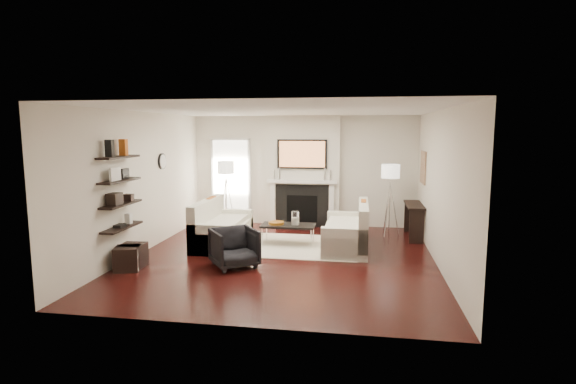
# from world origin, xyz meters

# --- Properties ---
(room_envelope) EXTENTS (6.00, 6.00, 6.00)m
(room_envelope) POSITION_xyz_m (0.00, 0.00, 1.35)
(room_envelope) COLOR black
(room_envelope) RESTS_ON ground
(chimney_breast) EXTENTS (1.80, 0.25, 2.70)m
(chimney_breast) POSITION_xyz_m (0.00, 2.88, 1.35)
(chimney_breast) COLOR silver
(chimney_breast) RESTS_ON floor
(fireplace_surround) EXTENTS (1.30, 0.02, 1.04)m
(fireplace_surround) POSITION_xyz_m (0.00, 2.74, 0.52)
(fireplace_surround) COLOR black
(fireplace_surround) RESTS_ON floor
(firebox) EXTENTS (0.75, 0.02, 0.65)m
(firebox) POSITION_xyz_m (0.00, 2.73, 0.45)
(firebox) COLOR black
(firebox) RESTS_ON floor
(mantel_pilaster_l) EXTENTS (0.12, 0.08, 1.10)m
(mantel_pilaster_l) POSITION_xyz_m (-0.72, 2.71, 0.55)
(mantel_pilaster_l) COLOR white
(mantel_pilaster_l) RESTS_ON floor
(mantel_pilaster_r) EXTENTS (0.12, 0.08, 1.10)m
(mantel_pilaster_r) POSITION_xyz_m (0.72, 2.71, 0.55)
(mantel_pilaster_r) COLOR white
(mantel_pilaster_r) RESTS_ON floor
(mantel_shelf) EXTENTS (1.70, 0.18, 0.07)m
(mantel_shelf) POSITION_xyz_m (0.00, 2.69, 1.12)
(mantel_shelf) COLOR white
(mantel_shelf) RESTS_ON chimney_breast
(tv_body) EXTENTS (1.20, 0.06, 0.70)m
(tv_body) POSITION_xyz_m (0.00, 2.71, 1.78)
(tv_body) COLOR black
(tv_body) RESTS_ON chimney_breast
(tv_screen) EXTENTS (1.10, 0.00, 0.62)m
(tv_screen) POSITION_xyz_m (0.00, 2.68, 1.78)
(tv_screen) COLOR #BF723F
(tv_screen) RESTS_ON tv_body
(candlestick_l_tall) EXTENTS (0.04, 0.04, 0.30)m
(candlestick_l_tall) POSITION_xyz_m (-0.55, 2.70, 1.30)
(candlestick_l_tall) COLOR silver
(candlestick_l_tall) RESTS_ON mantel_shelf
(candlestick_l_short) EXTENTS (0.04, 0.04, 0.24)m
(candlestick_l_short) POSITION_xyz_m (-0.68, 2.70, 1.27)
(candlestick_l_short) COLOR silver
(candlestick_l_short) RESTS_ON mantel_shelf
(candlestick_r_tall) EXTENTS (0.04, 0.04, 0.30)m
(candlestick_r_tall) POSITION_xyz_m (0.55, 2.70, 1.30)
(candlestick_r_tall) COLOR silver
(candlestick_r_tall) RESTS_ON mantel_shelf
(candlestick_r_short) EXTENTS (0.04, 0.04, 0.24)m
(candlestick_r_short) POSITION_xyz_m (0.68, 2.70, 1.27)
(candlestick_r_short) COLOR silver
(candlestick_r_short) RESTS_ON mantel_shelf
(hallway_panel) EXTENTS (0.90, 0.02, 2.10)m
(hallway_panel) POSITION_xyz_m (-1.85, 2.98, 1.05)
(hallway_panel) COLOR white
(hallway_panel) RESTS_ON floor
(door_trim_l) EXTENTS (0.06, 0.06, 2.16)m
(door_trim_l) POSITION_xyz_m (-2.33, 2.96, 1.05)
(door_trim_l) COLOR white
(door_trim_l) RESTS_ON floor
(door_trim_r) EXTENTS (0.06, 0.06, 2.16)m
(door_trim_r) POSITION_xyz_m (-1.37, 2.96, 1.05)
(door_trim_r) COLOR white
(door_trim_r) RESTS_ON floor
(door_trim_top) EXTENTS (1.02, 0.06, 0.06)m
(door_trim_top) POSITION_xyz_m (-1.85, 2.96, 2.13)
(door_trim_top) COLOR white
(door_trim_top) RESTS_ON wall_back
(rug) EXTENTS (2.60, 2.00, 0.01)m
(rug) POSITION_xyz_m (0.07, 0.88, 0.01)
(rug) COLOR beige
(rug) RESTS_ON floor
(loveseat_left_base) EXTENTS (0.85, 1.80, 0.42)m
(loveseat_left_base) POSITION_xyz_m (-1.38, 0.73, 0.21)
(loveseat_left_base) COLOR beige
(loveseat_left_base) RESTS_ON floor
(loveseat_left_back) EXTENTS (0.18, 1.80, 0.80)m
(loveseat_left_back) POSITION_xyz_m (-1.72, 0.73, 0.53)
(loveseat_left_back) COLOR beige
(loveseat_left_back) RESTS_ON floor
(loveseat_left_arm_n) EXTENTS (0.85, 0.18, 0.60)m
(loveseat_left_arm_n) POSITION_xyz_m (-1.38, -0.08, 0.30)
(loveseat_left_arm_n) COLOR beige
(loveseat_left_arm_n) RESTS_ON floor
(loveseat_left_arm_s) EXTENTS (0.85, 0.18, 0.60)m
(loveseat_left_arm_s) POSITION_xyz_m (-1.38, 1.54, 0.30)
(loveseat_left_arm_s) COLOR beige
(loveseat_left_arm_s) RESTS_ON floor
(loveseat_left_cushion) EXTENTS (0.63, 1.44, 0.10)m
(loveseat_left_cushion) POSITION_xyz_m (-1.33, 0.73, 0.47)
(loveseat_left_cushion) COLOR beige
(loveseat_left_cushion) RESTS_ON loveseat_left_base
(pillow_left_orange) EXTENTS (0.10, 0.42, 0.42)m
(pillow_left_orange) POSITION_xyz_m (-1.72, 1.03, 0.73)
(pillow_left_orange) COLOR #A44D14
(pillow_left_orange) RESTS_ON loveseat_left_cushion
(pillow_left_charcoal) EXTENTS (0.10, 0.40, 0.40)m
(pillow_left_charcoal) POSITION_xyz_m (-1.72, 0.43, 0.72)
(pillow_left_charcoal) COLOR black
(pillow_left_charcoal) RESTS_ON loveseat_left_cushion
(loveseat_right_base) EXTENTS (0.85, 1.80, 0.42)m
(loveseat_right_base) POSITION_xyz_m (1.13, 0.82, 0.21)
(loveseat_right_base) COLOR beige
(loveseat_right_base) RESTS_ON floor
(loveseat_right_back) EXTENTS (0.18, 1.80, 0.80)m
(loveseat_right_back) POSITION_xyz_m (1.47, 0.82, 0.53)
(loveseat_right_back) COLOR beige
(loveseat_right_back) RESTS_ON floor
(loveseat_right_arm_n) EXTENTS (0.85, 0.18, 0.60)m
(loveseat_right_arm_n) POSITION_xyz_m (1.13, 0.01, 0.30)
(loveseat_right_arm_n) COLOR beige
(loveseat_right_arm_n) RESTS_ON floor
(loveseat_right_arm_s) EXTENTS (0.85, 0.18, 0.60)m
(loveseat_right_arm_s) POSITION_xyz_m (1.13, 1.63, 0.30)
(loveseat_right_arm_s) COLOR beige
(loveseat_right_arm_s) RESTS_ON floor
(loveseat_right_cushion) EXTENTS (0.63, 1.44, 0.10)m
(loveseat_right_cushion) POSITION_xyz_m (1.08, 0.82, 0.47)
(loveseat_right_cushion) COLOR beige
(loveseat_right_cushion) RESTS_ON loveseat_right_base
(pillow_right_orange) EXTENTS (0.10, 0.42, 0.42)m
(pillow_right_orange) POSITION_xyz_m (1.47, 1.12, 0.73)
(pillow_right_orange) COLOR #A44D14
(pillow_right_orange) RESTS_ON loveseat_right_cushion
(pillow_right_charcoal) EXTENTS (0.10, 0.40, 0.40)m
(pillow_right_charcoal) POSITION_xyz_m (1.47, 0.52, 0.72)
(pillow_right_charcoal) COLOR black
(pillow_right_charcoal) RESTS_ON loveseat_right_cushion
(coffee_table) EXTENTS (1.10, 0.55, 0.04)m
(coffee_table) POSITION_xyz_m (-0.06, 0.97, 0.40)
(coffee_table) COLOR black
(coffee_table) RESTS_ON floor
(coffee_leg_nw) EXTENTS (0.02, 0.02, 0.38)m
(coffee_leg_nw) POSITION_xyz_m (-0.56, 0.75, 0.19)
(coffee_leg_nw) COLOR silver
(coffee_leg_nw) RESTS_ON floor
(coffee_leg_ne) EXTENTS (0.02, 0.02, 0.38)m
(coffee_leg_ne) POSITION_xyz_m (0.44, 0.75, 0.19)
(coffee_leg_ne) COLOR silver
(coffee_leg_ne) RESTS_ON floor
(coffee_leg_sw) EXTENTS (0.02, 0.02, 0.38)m
(coffee_leg_sw) POSITION_xyz_m (-0.56, 1.19, 0.19)
(coffee_leg_sw) COLOR silver
(coffee_leg_sw) RESTS_ON floor
(coffee_leg_se) EXTENTS (0.02, 0.02, 0.38)m
(coffee_leg_se) POSITION_xyz_m (0.44, 1.19, 0.19)
(coffee_leg_se) COLOR silver
(coffee_leg_se) RESTS_ON floor
(hurricane_glass) EXTENTS (0.16, 0.16, 0.28)m
(hurricane_glass) POSITION_xyz_m (0.09, 0.97, 0.56)
(hurricane_glass) COLOR white
(hurricane_glass) RESTS_ON coffee_table
(hurricane_candle) EXTENTS (0.11, 0.11, 0.17)m
(hurricane_candle) POSITION_xyz_m (0.09, 0.97, 0.50)
(hurricane_candle) COLOR white
(hurricane_candle) RESTS_ON coffee_table
(copper_bowl) EXTENTS (0.32, 0.32, 0.05)m
(copper_bowl) POSITION_xyz_m (-0.31, 0.97, 0.45)
(copper_bowl) COLOR #C47620
(copper_bowl) RESTS_ON coffee_table
(armchair) EXTENTS (0.97, 0.96, 0.74)m
(armchair) POSITION_xyz_m (-0.73, -0.68, 0.37)
(armchair) COLOR black
(armchair) RESTS_ON floor
(lamp_left_post) EXTENTS (0.02, 0.02, 1.20)m
(lamp_left_post) POSITION_xyz_m (-1.85, 2.54, 0.60)
(lamp_left_post) COLOR silver
(lamp_left_post) RESTS_ON floor
(lamp_left_shade) EXTENTS (0.40, 0.40, 0.30)m
(lamp_left_shade) POSITION_xyz_m (-1.85, 2.54, 1.45)
(lamp_left_shade) COLOR white
(lamp_left_shade) RESTS_ON lamp_left_post
(lamp_left_leg_a) EXTENTS (0.25, 0.02, 1.23)m
(lamp_left_leg_a) POSITION_xyz_m (-1.74, 2.54, 0.60)
(lamp_left_leg_a) COLOR silver
(lamp_left_leg_a) RESTS_ON floor
(lamp_left_leg_b) EXTENTS (0.14, 0.22, 1.23)m
(lamp_left_leg_b) POSITION_xyz_m (-1.91, 2.64, 0.60)
(lamp_left_leg_b) COLOR silver
(lamp_left_leg_b) RESTS_ON floor
(lamp_left_leg_c) EXTENTS (0.14, 0.22, 1.23)m
(lamp_left_leg_c) POSITION_xyz_m (-1.91, 2.45, 0.60)
(lamp_left_leg_c) COLOR silver
(lamp_left_leg_c) RESTS_ON floor
(lamp_right_post) EXTENTS (0.02, 0.02, 1.20)m
(lamp_right_post) POSITION_xyz_m (2.05, 2.14, 0.60)
(lamp_right_post) COLOR silver
(lamp_right_post) RESTS_ON floor
(lamp_right_shade) EXTENTS (0.40, 0.40, 0.30)m
(lamp_right_shade) POSITION_xyz_m (2.05, 2.14, 1.45)
(lamp_right_shade) COLOR white
(lamp_right_shade) RESTS_ON lamp_right_post
(lamp_right_leg_a) EXTENTS (0.25, 0.02, 1.23)m
(lamp_right_leg_a) POSITION_xyz_m (2.16, 2.14, 0.60)
(lamp_right_leg_a) COLOR silver
(lamp_right_leg_a) RESTS_ON floor
(lamp_right_leg_b) EXTENTS (0.14, 0.22, 1.23)m
(lamp_right_leg_b) POSITION_xyz_m (2.00, 2.23, 0.60)
(lamp_right_leg_b) COLOR silver
(lamp_right_leg_b) RESTS_ON floor
(lamp_right_leg_c) EXTENTS (0.14, 0.22, 1.23)m
(lamp_right_leg_c) POSITION_xyz_m (1.99, 2.04, 0.60)
(lamp_right_leg_c) COLOR silver
(lamp_right_leg_c) RESTS_ON floor
(console_top) EXTENTS (0.35, 1.20, 0.04)m
(console_top) POSITION_xyz_m (2.57, 2.02, 0.73)
(console_top) COLOR black
(console_top) RESTS_ON floor
(console_leg_n) EXTENTS (0.30, 0.04, 0.71)m
(console_leg_n) POSITION_xyz_m (2.57, 1.47, 0.35)
(console_leg_n) COLOR black
(console_leg_n) RESTS_ON floor
(console_leg_s) EXTENTS (0.30, 0.04, 0.71)m
(console_leg_s) POSITION_xyz_m (2.57, 2.57, 0.35)
(console_leg_s) COLOR black
(console_leg_s) RESTS_ON floor
(wall_art) EXTENTS (0.03, 0.70, 0.70)m
(wall_art) POSITION_xyz_m (2.73, 2.05, 1.55)
(wall_art) COLOR #9C754E
(wall_art) RESTS_ON wall_right
(shelf_bottom) EXTENTS (0.25, 1.00, 0.03)m
(shelf_bottom) POSITION_xyz_m (-2.62, -1.00, 0.70)
(shelf_bottom) COLOR black
(shelf_bottom) RESTS_ON wall_left
(shelf_lower) EXTENTS (0.25, 1.00, 0.04)m
(shelf_lower) POSITION_xyz_m (-2.62, -1.00, 1.10)
(shelf_lower) COLOR black
(shelf_lower) RESTS_ON wall_left
(shelf_upper) EXTENTS (0.25, 1.00, 0.04)m
(shelf_upper) POSITION_xyz_m (-2.62, -1.00, 1.50)
(shelf_upper) COLOR black
(shelf_upper) RESTS_ON wall_left
(shelf_top) EXTENTS (0.25, 1.00, 0.04)m
(shelf_top) POSITION_xyz_m (-2.62, -1.00, 1.90)
(shelf_top) COLOR black
(shelf_top) RESTS_ON wall_left
(decor_magfile_a) EXTENTS (0.12, 0.10, 0.28)m
(decor_magfile_a) POSITION_xyz_m (-2.62, -1.26, 2.06)
(decor_magfile_a) COLOR black
(decor_magfile_a) RESTS_ON shelf_top
(decor_magfile_b) EXTENTS (0.12, 0.10, 0.28)m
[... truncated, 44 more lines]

